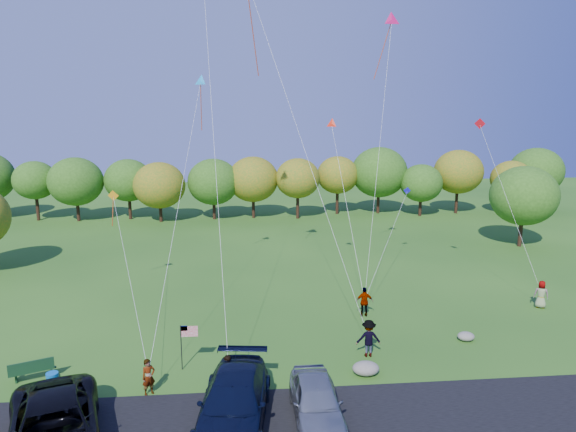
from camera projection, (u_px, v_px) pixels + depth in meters
name	position (u px, v px, depth m)	size (l,w,h in m)	color
ground	(279.00, 379.00, 23.89)	(140.00, 140.00, 0.00)	#275418
asphalt_lane	(287.00, 430.00, 19.98)	(44.00, 6.00, 0.06)	black
treeline	(241.00, 179.00, 58.13)	(76.79, 26.94, 8.57)	#331D12
minivan_dark	(54.00, 430.00, 18.35)	(3.19, 6.91, 1.92)	black
minivan_navy	(234.00, 402.00, 20.14)	(2.63, 6.47, 1.88)	black
minivan_silver	(316.00, 401.00, 20.47)	(1.94, 4.82, 1.64)	#93979C
flyer_a	(149.00, 377.00, 22.43)	(0.60, 0.39, 1.65)	#4C4C59
flyer_b	(229.00, 373.00, 22.74)	(0.80, 0.62, 1.65)	#4C4C59
flyer_c	(369.00, 338.00, 25.95)	(1.25, 0.72, 1.93)	#4C4C59
flyer_d	(365.00, 302.00, 31.07)	(1.07, 0.45, 1.83)	#4C4C59
flyer_e	(541.00, 294.00, 32.43)	(0.86, 0.56, 1.76)	#4C4C59
park_bench	(32.00, 370.00, 23.52)	(1.87, 1.01, 1.06)	#13341B
trash_barrel	(53.00, 381.00, 22.91)	(0.53, 0.53, 0.79)	#0B5FB0
flag_assembly	(186.00, 337.00, 24.46)	(0.84, 0.54, 2.26)	black
boulder_near	(366.00, 368.00, 24.20)	(1.28, 1.00, 0.64)	gray
boulder_far	(466.00, 336.00, 27.85)	(0.92, 0.77, 0.48)	gray
kites_aloft	(271.00, 6.00, 31.80)	(24.47, 8.83, 20.89)	#FB1B6B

